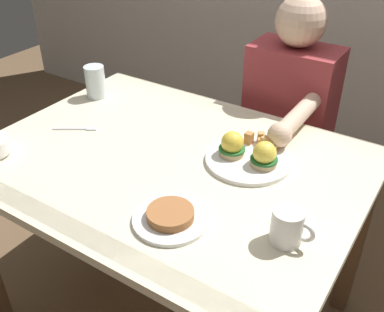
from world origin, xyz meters
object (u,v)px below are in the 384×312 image
at_px(fork, 78,129).
at_px(side_plate, 170,217).
at_px(dining_table, 170,185).
at_px(coffee_mug, 288,226).
at_px(eggs_benedict_plate, 249,154).
at_px(diner_person, 286,120).
at_px(water_glass_near, 95,83).

relative_size(fork, side_plate, 0.70).
bearing_deg(dining_table, coffee_mug, -17.71).
xyz_separation_m(dining_table, eggs_benedict_plate, (0.22, 0.12, 0.13)).
xyz_separation_m(coffee_mug, diner_person, (-0.30, 0.75, -0.14)).
bearing_deg(water_glass_near, dining_table, -22.95).
height_order(fork, side_plate, side_plate).
relative_size(dining_table, side_plate, 6.00).
bearing_deg(eggs_benedict_plate, fork, -166.68).
bearing_deg(water_glass_near, coffee_mug, -20.50).
bearing_deg(coffee_mug, diner_person, 112.16).
bearing_deg(fork, side_plate, -21.61).
relative_size(eggs_benedict_plate, coffee_mug, 2.43).
relative_size(dining_table, coffee_mug, 10.78).
distance_m(fork, diner_person, 0.82).
xyz_separation_m(eggs_benedict_plate, coffee_mug, (0.24, -0.27, 0.02)).
distance_m(water_glass_near, side_plate, 0.82).
distance_m(eggs_benedict_plate, side_plate, 0.36).
xyz_separation_m(fork, side_plate, (0.56, -0.22, 0.01)).
relative_size(coffee_mug, water_glass_near, 0.87).
bearing_deg(side_plate, dining_table, 126.51).
height_order(dining_table, eggs_benedict_plate, eggs_benedict_plate).
relative_size(coffee_mug, diner_person, 0.10).
bearing_deg(diner_person, dining_table, -104.49).
relative_size(eggs_benedict_plate, fork, 1.94).
relative_size(dining_table, water_glass_near, 9.42).
bearing_deg(dining_table, side_plate, -53.49).
distance_m(eggs_benedict_plate, fork, 0.62).
relative_size(water_glass_near, diner_person, 0.11).
bearing_deg(dining_table, water_glass_near, 157.05).
bearing_deg(water_glass_near, fork, -61.32).
height_order(coffee_mug, fork, coffee_mug).
height_order(coffee_mug, diner_person, diner_person).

